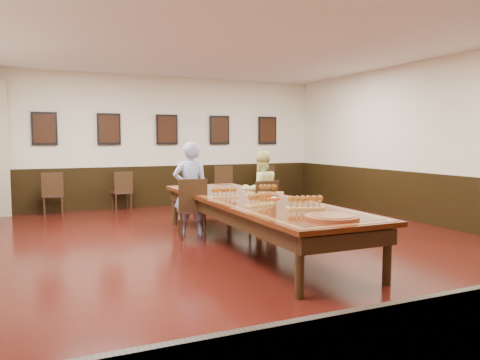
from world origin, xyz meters
name	(u,v)px	position (x,y,z in m)	size (l,w,h in m)	color
floor	(253,247)	(0.00, 0.00, -0.01)	(8.00, 10.00, 0.02)	black
ceiling	(254,35)	(0.00, 0.00, 3.21)	(8.00, 10.00, 0.02)	white
wall_back	(166,142)	(0.00, 5.01, 1.60)	(8.00, 0.02, 3.20)	beige
wall_right	(447,143)	(4.01, 0.00, 1.60)	(0.02, 10.00, 3.20)	beige
chair_man	(192,208)	(-0.65, 1.04, 0.51)	(0.47, 0.52, 1.01)	#301D15
chair_woman	(263,206)	(0.71, 1.07, 0.46)	(0.43, 0.47, 0.93)	#301D15
spare_chair_a	(53,194)	(-2.68, 4.57, 0.47)	(0.44, 0.48, 0.95)	#301D15
spare_chair_b	(122,191)	(-1.18, 4.68, 0.46)	(0.43, 0.47, 0.91)	#301D15
spare_chair_c	(222,185)	(1.32, 4.58, 0.50)	(0.46, 0.51, 0.99)	#301D15
spare_chair_d	(263,184)	(2.51, 4.62, 0.48)	(0.45, 0.49, 0.97)	#301D15
person_man	(191,189)	(-0.63, 1.15, 0.81)	(0.59, 0.39, 1.62)	#4C61BF
person_woman	(261,191)	(0.71, 1.17, 0.73)	(0.72, 0.56, 1.45)	#F7F39A
pink_phone	(280,195)	(0.60, 0.22, 0.76)	(0.07, 0.13, 0.01)	#E84D8D
wainscoting	(253,215)	(0.00, 0.00, 0.50)	(8.00, 10.00, 1.00)	black
conference_table	(253,208)	(0.00, 0.00, 0.61)	(1.40, 5.00, 0.76)	black
posters	(167,130)	(0.00, 4.94, 1.90)	(6.14, 0.04, 0.74)	black
flight_a	(224,193)	(-0.36, 0.31, 0.82)	(0.44, 0.19, 0.16)	#A88D46
flight_b	(270,189)	(0.54, 0.49, 0.82)	(0.44, 0.29, 0.16)	#A88D46
flight_c	(260,200)	(-0.23, -0.70, 0.83)	(0.49, 0.29, 0.17)	#A88D46
flight_d	(305,203)	(0.16, -1.24, 0.84)	(0.51, 0.27, 0.18)	#A88D46
red_plate_grp	(273,198)	(0.28, -0.13, 0.76)	(0.22, 0.22, 0.03)	red
carved_platter	(332,217)	(0.02, -2.02, 0.77)	(0.70, 0.70, 0.05)	#612213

